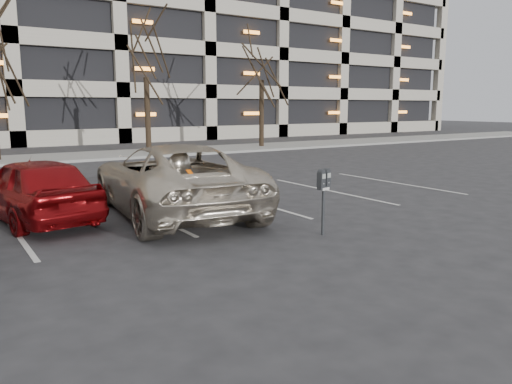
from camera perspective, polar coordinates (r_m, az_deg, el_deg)
ground at (r=10.41m, az=-0.58°, el=-3.76°), size 140.00×140.00×0.00m
sidewalk at (r=25.24m, az=-20.64°, el=3.74°), size 80.00×4.00×0.12m
stall_lines at (r=11.81m, az=-12.41°, el=-2.34°), size 16.90×5.20×0.00m
parking_garage at (r=46.32m, az=-11.28°, el=18.07°), size 52.00×20.00×19.00m
tree_c at (r=26.55m, az=-12.63°, el=17.74°), size 3.79×3.79×8.60m
tree_d at (r=29.79m, az=0.65°, el=17.28°), size 3.85×3.85×8.75m
parking_meter at (r=9.50m, az=7.75°, el=0.73°), size 0.34×0.20×1.25m
suv_silver at (r=11.50m, az=-9.46°, el=1.47°), size 3.29×6.04×1.61m
car_red at (r=11.62m, az=-23.96°, el=0.34°), size 2.30×4.33×1.40m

